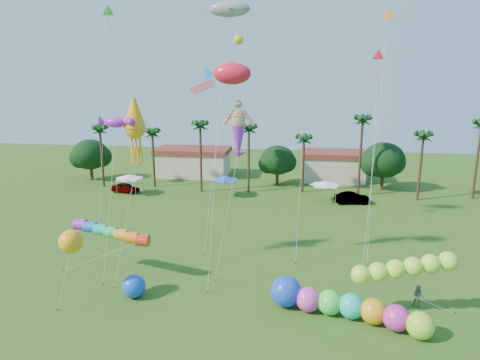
# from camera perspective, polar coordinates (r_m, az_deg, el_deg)

# --- Properties ---
(tree_line) EXTENTS (69.46, 8.91, 11.00)m
(tree_line) POSITION_cam_1_polar(r_m,az_deg,el_deg) (66.82, 7.18, 2.64)
(tree_line) COLOR #3A2819
(tree_line) RESTS_ON ground
(buildings_row) EXTENTS (35.00, 7.00, 4.00)m
(buildings_row) POSITION_cam_1_polar(r_m,az_deg,el_deg) (73.54, 2.03, 1.92)
(buildings_row) COLOR beige
(buildings_row) RESTS_ON ground
(tent_row) EXTENTS (31.00, 4.00, 0.60)m
(tent_row) POSITION_cam_1_polar(r_m,az_deg,el_deg) (60.56, -2.09, 0.15)
(tent_row) COLOR white
(tent_row) RESTS_ON ground
(car_a) EXTENTS (4.51, 2.45, 1.46)m
(car_a) POSITION_cam_1_polar(r_m,az_deg,el_deg) (66.00, -15.03, -1.01)
(car_a) COLOR #4C4C54
(car_a) RESTS_ON ground
(car_b) EXTENTS (4.90, 2.28, 1.56)m
(car_b) POSITION_cam_1_polar(r_m,az_deg,el_deg) (60.04, 14.79, -2.36)
(car_b) COLOR #4C4C54
(car_b) RESTS_ON ground
(spectator_b) EXTENTS (1.03, 0.94, 1.73)m
(spectator_b) POSITION_cam_1_polar(r_m,az_deg,el_deg) (35.44, 22.65, -14.11)
(spectator_b) COLOR #A19186
(spectator_b) RESTS_ON ground
(caterpillar_inflatable) EXTENTS (11.21, 5.25, 2.32)m
(caterpillar_inflatable) POSITION_cam_1_polar(r_m,az_deg,el_deg) (32.35, 13.35, -15.91)
(caterpillar_inflatable) COLOR #EC3EB8
(caterpillar_inflatable) RESTS_ON ground
(blue_ball) EXTENTS (1.84, 1.84, 1.84)m
(blue_ball) POSITION_cam_1_polar(r_m,az_deg,el_deg) (35.13, -13.99, -13.57)
(blue_ball) COLOR blue
(blue_ball) RESTS_ON ground
(rainbow_tube) EXTENTS (9.66, 2.37, 4.13)m
(rainbow_tube) POSITION_cam_1_polar(r_m,az_deg,el_deg) (37.02, -15.40, -7.63)
(rainbow_tube) COLOR red
(rainbow_tube) RESTS_ON ground
(green_worm) EXTENTS (10.71, 3.64, 3.99)m
(green_worm) POSITION_cam_1_polar(r_m,az_deg,el_deg) (31.93, 15.78, -12.04)
(green_worm) COLOR #A9F937
(green_worm) RESTS_ON ground
(orange_ball_kite) EXTENTS (2.18, 2.34, 5.88)m
(orange_ball_kite) POSITION_cam_1_polar(r_m,az_deg,el_deg) (33.90, -21.62, -7.64)
(orange_ball_kite) COLOR #FFA614
(orange_ball_kite) RESTS_ON ground
(merman_kite) EXTENTS (2.45, 4.81, 14.40)m
(merman_kite) POSITION_cam_1_polar(r_m,az_deg,el_deg) (37.14, -0.24, 6.28)
(merman_kite) COLOR tan
(merman_kite) RESTS_ON ground
(fish_kite) EXTENTS (4.87, 6.40, 17.96)m
(fish_kite) POSITION_cam_1_polar(r_m,az_deg,el_deg) (35.45, -1.07, 13.99)
(fish_kite) COLOR red
(fish_kite) RESTS_ON ground
(shark_kite) EXTENTS (5.75, 7.62, 24.22)m
(shark_kite) POSITION_cam_1_polar(r_m,az_deg,el_deg) (45.00, -1.40, 21.84)
(shark_kite) COLOR gray
(shark_kite) RESTS_ON ground
(squid_kite) EXTENTS (2.15, 5.63, 15.15)m
(squid_kite) POSITION_cam_1_polar(r_m,az_deg,el_deg) (37.41, -13.81, 6.64)
(squid_kite) COLOR #FFA414
(squid_kite) RESTS_ON ground
(lobster_kite) EXTENTS (3.30, 4.51, 13.71)m
(lobster_kite) POSITION_cam_1_polar(r_m,az_deg,el_deg) (37.41, -16.26, 7.40)
(lobster_kite) COLOR #B326BF
(lobster_kite) RESTS_ON ground
(delta_kite_red) EXTENTS (1.19, 3.39, 19.17)m
(delta_kite_red) POSITION_cam_1_polar(r_m,az_deg,el_deg) (41.15, 17.92, 15.03)
(delta_kite_red) COLOR #FF1C37
(delta_kite_red) RESTS_ON ground
(delta_kite_yellow) EXTENTS (2.07, 4.99, 22.52)m
(delta_kite_yellow) POSITION_cam_1_polar(r_m,az_deg,el_deg) (40.99, 19.10, 19.52)
(delta_kite_yellow) COLOR orange
(delta_kite_yellow) RESTS_ON ground
(delta_kite_green) EXTENTS (1.52, 4.81, 23.61)m
(delta_kite_green) POSITION_cam_1_polar(r_m,az_deg,el_deg) (46.42, -17.19, 20.23)
(delta_kite_green) COLOR #36E535
(delta_kite_green) RESTS_ON ground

